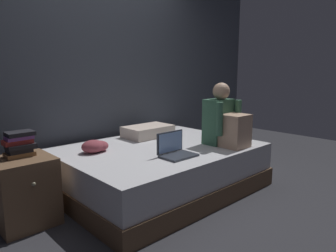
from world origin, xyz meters
TOP-DOWN VIEW (x-y plane):
  - ground_plane at (0.00, 0.00)m, footprint 8.00×8.00m
  - wall_back at (0.00, 1.20)m, footprint 5.60×0.10m
  - bed at (0.20, 0.30)m, footprint 2.00×1.50m
  - nightstand at (-1.10, 0.49)m, footprint 0.44×0.46m
  - person_sitting at (0.75, -0.12)m, footprint 0.39×0.44m
  - laptop at (0.06, -0.07)m, footprint 0.32×0.23m
  - pillow at (0.41, 0.75)m, footprint 0.56×0.36m
  - book_stack at (-1.09, 0.55)m, footprint 0.23×0.17m
  - clothes_pile at (-0.41, 0.55)m, footprint 0.27×0.19m

SIDE VIEW (x-z plane):
  - ground_plane at x=0.00m, z-range 0.00..0.00m
  - bed at x=0.20m, z-range 0.00..0.46m
  - nightstand at x=-1.10m, z-range 0.00..0.56m
  - laptop at x=0.06m, z-range 0.41..0.63m
  - clothes_pile at x=-0.41m, z-range 0.46..0.59m
  - pillow at x=0.41m, z-range 0.47..0.60m
  - book_stack at x=-1.09m, z-range 0.56..0.76m
  - person_sitting at x=0.75m, z-range 0.39..1.04m
  - wall_back at x=0.00m, z-range 0.00..2.70m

